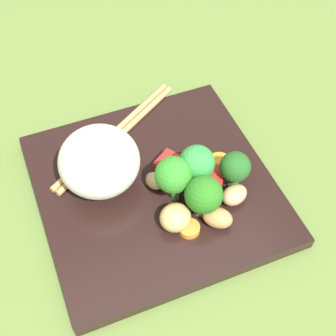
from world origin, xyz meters
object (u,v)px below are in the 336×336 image
(chopstick_pair, at_px, (116,135))
(square_plate, at_px, (155,189))
(broccoli_floret_3, at_px, (174,175))
(carrot_slice_0, at_px, (219,161))
(rice_mound, at_px, (99,161))

(chopstick_pair, bearing_deg, square_plate, 70.34)
(square_plate, xyz_separation_m, broccoli_floret_3, (-0.01, 0.02, 0.05))
(carrot_slice_0, bearing_deg, chopstick_pair, -40.81)
(rice_mound, bearing_deg, chopstick_pair, -121.85)
(rice_mound, relative_size, carrot_slice_0, 3.28)
(rice_mound, height_order, chopstick_pair, rice_mound)
(rice_mound, distance_m, chopstick_pair, 0.08)
(rice_mound, bearing_deg, square_plate, 152.75)
(rice_mound, xyz_separation_m, carrot_slice_0, (-0.14, 0.03, -0.04))
(broccoli_floret_3, xyz_separation_m, carrot_slice_0, (-0.07, -0.03, -0.04))
(square_plate, relative_size, chopstick_pair, 1.36)
(rice_mound, xyz_separation_m, chopstick_pair, (-0.04, -0.06, -0.04))
(rice_mound, height_order, carrot_slice_0, rice_mound)
(carrot_slice_0, height_order, chopstick_pair, chopstick_pair)
(broccoli_floret_3, relative_size, carrot_slice_0, 2.22)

